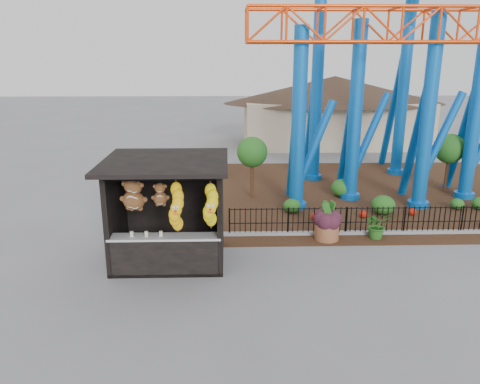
{
  "coord_description": "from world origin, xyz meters",
  "views": [
    {
      "loc": [
        -1.26,
        -11.91,
        5.94
      ],
      "look_at": [
        -0.88,
        1.5,
        2.0
      ],
      "focal_mm": 35.0,
      "sensor_mm": 36.0,
      "label": 1
    }
  ],
  "objects_px": {
    "prize_booth": "(167,214)",
    "potted_plant": "(377,225)",
    "roller_coaster": "(380,42)",
    "terracotta_planter": "(327,231)"
  },
  "relations": [
    {
      "from": "prize_booth",
      "to": "roller_coaster",
      "type": "height_order",
      "value": "roller_coaster"
    },
    {
      "from": "prize_booth",
      "to": "potted_plant",
      "type": "height_order",
      "value": "prize_booth"
    },
    {
      "from": "prize_booth",
      "to": "potted_plant",
      "type": "bearing_deg",
      "value": 14.59
    },
    {
      "from": "terracotta_planter",
      "to": "potted_plant",
      "type": "bearing_deg",
      "value": 2.61
    },
    {
      "from": "prize_booth",
      "to": "potted_plant",
      "type": "xyz_separation_m",
      "value": [
        6.75,
        1.76,
        -1.07
      ]
    },
    {
      "from": "prize_booth",
      "to": "roller_coaster",
      "type": "relative_size",
      "value": 0.32
    },
    {
      "from": "terracotta_planter",
      "to": "prize_booth",
      "type": "bearing_deg",
      "value": -161.59
    },
    {
      "from": "prize_booth",
      "to": "roller_coaster",
      "type": "xyz_separation_m",
      "value": [
        8.12,
        7.33,
        4.9
      ]
    },
    {
      "from": "terracotta_planter",
      "to": "potted_plant",
      "type": "distance_m",
      "value": 1.72
    },
    {
      "from": "roller_coaster",
      "to": "potted_plant",
      "type": "distance_m",
      "value": 8.28
    }
  ]
}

